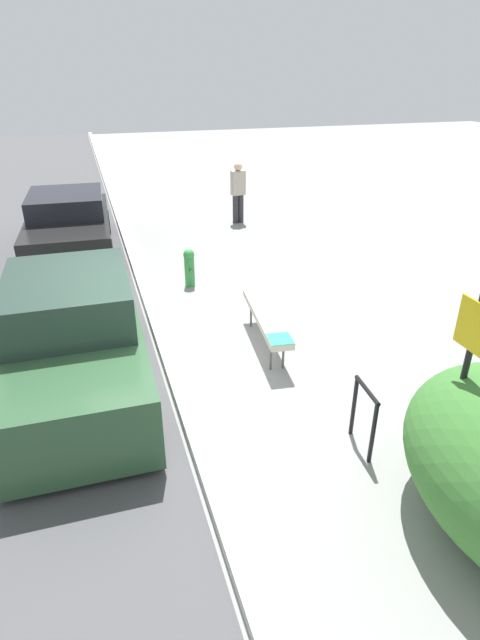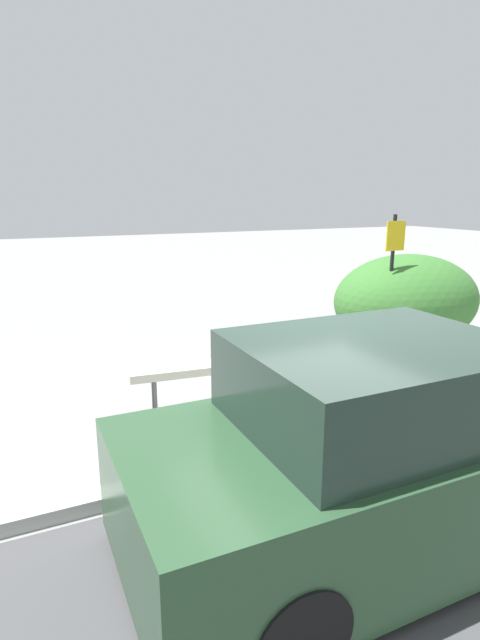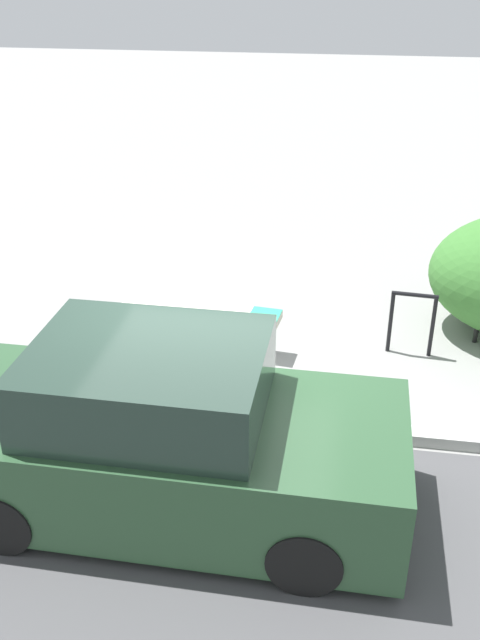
# 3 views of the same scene
# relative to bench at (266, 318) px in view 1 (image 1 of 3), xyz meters

# --- Properties ---
(ground_plane) EXTENTS (60.00, 60.00, 0.00)m
(ground_plane) POSITION_rel_bench_xyz_m (0.49, -1.57, -0.51)
(ground_plane) COLOR gray
(curb) EXTENTS (60.00, 0.20, 0.13)m
(curb) POSITION_rel_bench_xyz_m (0.49, -1.57, -0.44)
(curb) COLOR #B7B7B2
(curb) RESTS_ON ground_plane
(bench) EXTENTS (2.00, 0.55, 0.57)m
(bench) POSITION_rel_bench_xyz_m (0.00, 0.00, 0.00)
(bench) COLOR #515156
(bench) RESTS_ON ground_plane
(bike_rack) EXTENTS (0.55, 0.09, 0.83)m
(bike_rack) POSITION_rel_bench_xyz_m (2.55, 0.25, -0.00)
(bike_rack) COLOR black
(bike_rack) RESTS_ON ground_plane
(sign_post) EXTENTS (0.36, 0.08, 2.30)m
(sign_post) POSITION_rel_bench_xyz_m (3.40, 0.66, 0.88)
(sign_post) COLOR black
(sign_post) RESTS_ON ground_plane
(fire_hydrant) EXTENTS (0.36, 0.22, 0.77)m
(fire_hydrant) POSITION_rel_bench_xyz_m (-2.78, -0.63, -0.10)
(fire_hydrant) COLOR #338C3F
(fire_hydrant) RESTS_ON ground_plane
(pedestrian) EXTENTS (0.26, 0.40, 1.66)m
(pedestrian) POSITION_rel_bench_xyz_m (-6.88, 1.65, 0.38)
(pedestrian) COLOR #333338
(pedestrian) RESTS_ON ground_plane
(parked_car_near) EXTENTS (4.04, 1.79, 1.59)m
(parked_car_near) POSITION_rel_bench_xyz_m (0.28, -2.82, 0.19)
(parked_car_near) COLOR black
(parked_car_near) RESTS_ON ground_plane
(parked_car_far) EXTENTS (4.24, 2.01, 1.35)m
(parked_car_far) POSITION_rel_bench_xyz_m (-5.79, -2.89, 0.12)
(parked_car_far) COLOR black
(parked_car_far) RESTS_ON ground_plane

